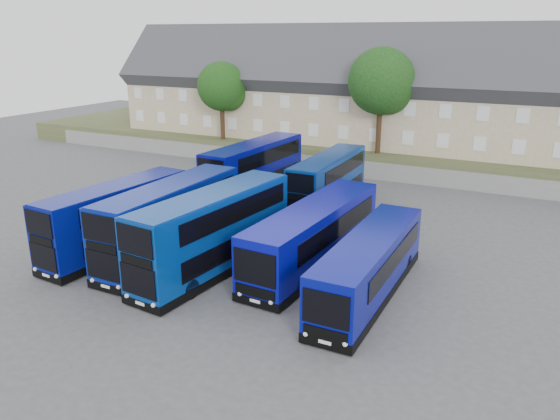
% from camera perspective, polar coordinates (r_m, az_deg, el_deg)
% --- Properties ---
extents(ground, '(120.00, 120.00, 0.00)m').
position_cam_1_polar(ground, '(29.21, -9.05, -6.93)').
color(ground, '#4B4C51').
rests_on(ground, ground).
extents(retaining_wall, '(70.00, 0.40, 1.50)m').
position_cam_1_polar(retaining_wall, '(49.33, 7.33, 4.40)').
color(retaining_wall, slate).
rests_on(retaining_wall, ground).
extents(earth_bank, '(80.00, 20.00, 2.00)m').
position_cam_1_polar(earth_bank, '(58.59, 10.68, 6.63)').
color(earth_bank, '#46502D').
rests_on(earth_bank, ground).
extents(terrace_row, '(66.00, 10.40, 11.20)m').
position_cam_1_polar(terrace_row, '(52.52, 16.15, 11.15)').
color(terrace_row, tan).
rests_on(terrace_row, earth_bank).
extents(dd_front_left, '(3.05, 10.13, 3.97)m').
position_cam_1_polar(dd_front_left, '(32.83, -16.67, -1.00)').
color(dd_front_left, '#06107B').
rests_on(dd_front_left, ground).
extents(dd_front_mid, '(2.47, 10.65, 4.23)m').
position_cam_1_polar(dd_front_mid, '(31.24, -11.36, -1.28)').
color(dd_front_mid, navy).
rests_on(dd_front_mid, ground).
extents(dd_front_right, '(3.56, 11.04, 4.31)m').
position_cam_1_polar(dd_front_right, '(29.01, -6.98, -2.48)').
color(dd_front_right, navy).
rests_on(dd_front_right, ground).
extents(dd_rear_left, '(3.10, 10.94, 4.30)m').
position_cam_1_polar(dd_rear_left, '(41.83, -2.75, 3.99)').
color(dd_rear_left, '#070B85').
rests_on(dd_rear_left, ground).
extents(dd_rear_right, '(2.39, 9.96, 3.94)m').
position_cam_1_polar(dd_rear_right, '(39.16, 5.00, 2.71)').
color(dd_rear_right, navy).
rests_on(dd_rear_right, ground).
extents(coach_east_a, '(3.21, 12.29, 3.33)m').
position_cam_1_polar(coach_east_a, '(29.90, 3.56, -2.74)').
color(coach_east_a, '#080CA3').
rests_on(coach_east_a, ground).
extents(coach_east_b, '(2.34, 11.07, 3.02)m').
position_cam_1_polar(coach_east_b, '(26.65, 9.27, -5.96)').
color(coach_east_b, '#070E8D').
rests_on(coach_east_b, ground).
extents(tree_west, '(4.80, 4.80, 7.65)m').
position_cam_1_polar(tree_west, '(55.33, -5.94, 12.53)').
color(tree_west, '#382314').
rests_on(tree_west, earth_bank).
extents(tree_mid, '(5.76, 5.76, 9.18)m').
position_cam_1_polar(tree_mid, '(49.03, 10.74, 12.83)').
color(tree_mid, '#382314').
rests_on(tree_mid, earth_bank).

